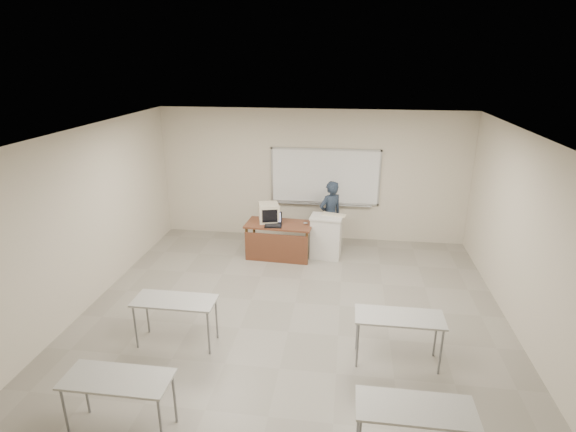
# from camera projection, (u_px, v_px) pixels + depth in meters

# --- Properties ---
(floor) EXTENTS (7.00, 8.00, 0.01)m
(floor) POSITION_uv_depth(u_px,v_px,m) (288.00, 332.00, 7.02)
(floor) COLOR gray
(floor) RESTS_ON ground
(whiteboard) EXTENTS (2.48, 0.10, 1.31)m
(whiteboard) POSITION_uv_depth(u_px,v_px,m) (325.00, 177.00, 10.19)
(whiteboard) COLOR white
(whiteboard) RESTS_ON floor
(student_desks) EXTENTS (4.40, 2.20, 0.73)m
(student_desks) POSITION_uv_depth(u_px,v_px,m) (273.00, 348.00, 5.53)
(student_desks) COLOR #AFAFAA
(student_desks) RESTS_ON floor
(instructor_desk) EXTENTS (1.40, 0.70, 0.75)m
(instructor_desk) POSITION_uv_depth(u_px,v_px,m) (279.00, 235.00, 9.41)
(instructor_desk) COLOR brown
(instructor_desk) RESTS_ON floor
(podium) EXTENTS (0.66, 0.48, 0.92)m
(podium) POSITION_uv_depth(u_px,v_px,m) (326.00, 237.00, 9.51)
(podium) COLOR silver
(podium) RESTS_ON floor
(crt_monitor) EXTENTS (0.42, 0.47, 0.40)m
(crt_monitor) POSITION_uv_depth(u_px,v_px,m) (268.00, 212.00, 9.53)
(crt_monitor) COLOR beige
(crt_monitor) RESTS_ON instructor_desk
(laptop) EXTENTS (0.35, 0.32, 0.26)m
(laptop) POSITION_uv_depth(u_px,v_px,m) (274.00, 223.00, 9.32)
(laptop) COLOR black
(laptop) RESTS_ON instructor_desk
(mouse) EXTENTS (0.10, 0.07, 0.04)m
(mouse) POSITION_uv_depth(u_px,v_px,m) (305.00, 223.00, 9.41)
(mouse) COLOR #A3A5AA
(mouse) RESTS_ON instructor_desk
(keyboard) EXTENTS (0.52, 0.28, 0.03)m
(keyboard) POSITION_uv_depth(u_px,v_px,m) (334.00, 215.00, 9.40)
(keyboard) COLOR beige
(keyboard) RESTS_ON podium
(presenter) EXTENTS (0.68, 0.64, 1.55)m
(presenter) POSITION_uv_depth(u_px,v_px,m) (330.00, 215.00, 9.85)
(presenter) COLOR black
(presenter) RESTS_ON floor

